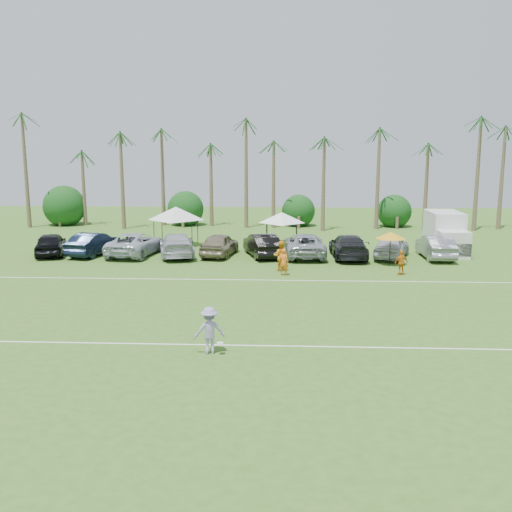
{
  "coord_description": "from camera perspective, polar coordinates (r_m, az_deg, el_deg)",
  "views": [
    {
      "loc": [
        4.36,
        -20.26,
        7.89
      ],
      "look_at": [
        2.76,
        13.53,
        1.6
      ],
      "focal_mm": 40.0,
      "sensor_mm": 36.0,
      "label": 1
    }
  ],
  "objects": [
    {
      "name": "bush_tree_1",
      "position": [
        60.47,
        -7.19,
        4.67
      ],
      "size": [
        4.0,
        4.0,
        4.0
      ],
      "color": "brown",
      "rests_on": "ground"
    },
    {
      "name": "parked_car_0",
      "position": [
        46.11,
        -19.81,
        1.15
      ],
      "size": [
        3.37,
        5.48,
        1.74
      ],
      "primitive_type": "imported",
      "rotation": [
        0.0,
        0.0,
        3.42
      ],
      "color": "black",
      "rests_on": "ground"
    },
    {
      "name": "parked_car_1",
      "position": [
        45.21,
        -15.92,
        1.19
      ],
      "size": [
        3.01,
        5.57,
        1.74
      ],
      "primitive_type": "imported",
      "rotation": [
        0.0,
        0.0,
        2.91
      ],
      "color": "black",
      "rests_on": "ground"
    },
    {
      "name": "parked_car_3",
      "position": [
        43.36,
        -7.94,
        1.11
      ],
      "size": [
        3.76,
        6.4,
        1.74
      ],
      "primitive_type": "imported",
      "rotation": [
        0.0,
        0.0,
        3.37
      ],
      "color": "#B0B1BB",
      "rests_on": "ground"
    },
    {
      "name": "parked_car_4",
      "position": [
        43.23,
        -3.66,
        1.17
      ],
      "size": [
        2.84,
        5.37,
        1.74
      ],
      "primitive_type": "imported",
      "rotation": [
        0.0,
        0.0,
        2.98
      ],
      "color": "#7C6F57",
      "rests_on": "ground"
    },
    {
      "name": "palm_tree_7",
      "position": [
        58.42,
        6.44,
        12.6
      ],
      "size": [
        2.4,
        2.4,
        11.9
      ],
      "color": "brown",
      "rests_on": "ground"
    },
    {
      "name": "ground",
      "position": [
        22.18,
        -8.96,
        -10.44
      ],
      "size": [
        120.0,
        120.0,
        0.0
      ],
      "primitive_type": "plane",
      "color": "#37611D",
      "rests_on": "ground"
    },
    {
      "name": "sideline_player_a",
      "position": [
        36.41,
        2.79,
        -0.59
      ],
      "size": [
        0.74,
        0.61,
        1.75
      ],
      "primitive_type": "imported",
      "rotation": [
        0.0,
        0.0,
        2.79
      ],
      "color": "orange",
      "rests_on": "ground"
    },
    {
      "name": "parked_car_7",
      "position": [
        42.84,
        9.21,
        0.96
      ],
      "size": [
        2.57,
        6.06,
        1.74
      ],
      "primitive_type": "imported",
      "rotation": [
        0.0,
        0.0,
        3.16
      ],
      "color": "black",
      "rests_on": "ground"
    },
    {
      "name": "palm_tree_10",
      "position": [
        61.19,
        20.86,
        11.1
      ],
      "size": [
        2.4,
        2.4,
        10.9
      ],
      "color": "brown",
      "rests_on": "ground"
    },
    {
      "name": "parked_car_6",
      "position": [
        42.98,
        4.89,
        1.09
      ],
      "size": [
        3.02,
        6.33,
        1.74
      ],
      "primitive_type": "imported",
      "rotation": [
        0.0,
        0.0,
        3.16
      ],
      "color": "#9599A1",
      "rests_on": "ground"
    },
    {
      "name": "palm_tree_4",
      "position": [
        58.86,
        -5.54,
        10.08
      ],
      "size": [
        2.4,
        2.4,
        8.9
      ],
      "color": "brown",
      "rests_on": "ground"
    },
    {
      "name": "canopy_tent_left",
      "position": [
        47.81,
        -8.02,
        4.9
      ],
      "size": [
        4.73,
        4.73,
        3.84
      ],
      "color": "black",
      "rests_on": "ground"
    },
    {
      "name": "sideline_player_b",
      "position": [
        37.77,
        2.48,
        0.01
      ],
      "size": [
        1.07,
        0.88,
        2.0
      ],
      "primitive_type": "imported",
      "rotation": [
        0.0,
        0.0,
        3.0
      ],
      "color": "orange",
      "rests_on": "ground"
    },
    {
      "name": "palm_tree_8",
      "position": [
        58.9,
        11.32,
        9.93
      ],
      "size": [
        2.4,
        2.4,
        8.9
      ],
      "color": "brown",
      "rests_on": "ground"
    },
    {
      "name": "palm_tree_3",
      "position": [
        59.6,
        -9.48,
        12.48
      ],
      "size": [
        2.4,
        2.4,
        11.9
      ],
      "color": "brown",
      "rests_on": "ground"
    },
    {
      "name": "bush_tree_3",
      "position": [
        60.7,
        13.8,
        4.47
      ],
      "size": [
        4.0,
        4.0,
        4.0
      ],
      "color": "brown",
      "rests_on": "ground"
    },
    {
      "name": "bush_tree_0",
      "position": [
        63.99,
        -18.77,
        4.51
      ],
      "size": [
        4.0,
        4.0,
        4.0
      ],
      "color": "brown",
      "rests_on": "ground"
    },
    {
      "name": "parked_car_2",
      "position": [
        44.31,
        -11.97,
        1.19
      ],
      "size": [
        3.66,
        6.58,
        1.74
      ],
      "primitive_type": "imported",
      "rotation": [
        0.0,
        0.0,
        3.01
      ],
      "color": "#B4BAC5",
      "rests_on": "ground"
    },
    {
      "name": "parked_car_9",
      "position": [
        44.17,
        17.51,
        0.9
      ],
      "size": [
        1.88,
        5.3,
        1.74
      ],
      "primitive_type": "imported",
      "rotation": [
        0.0,
        0.0,
        3.15
      ],
      "color": "gray",
      "rests_on": "ground"
    },
    {
      "name": "sideline_player_c",
      "position": [
        37.64,
        14.34,
        -0.66
      ],
      "size": [
        1.02,
        0.68,
        1.6
      ],
      "primitive_type": "imported",
      "rotation": [
        0.0,
        0.0,
        3.48
      ],
      "color": "orange",
      "rests_on": "ground"
    },
    {
      "name": "palm_tree_2",
      "position": [
        60.53,
        -13.24,
        11.51
      ],
      "size": [
        2.4,
        2.4,
        10.9
      ],
      "color": "brown",
      "rests_on": "ground"
    },
    {
      "name": "frisbee_player",
      "position": [
        22.61,
        -4.68,
        -7.41
      ],
      "size": [
        1.34,
        0.96,
        1.88
      ],
      "rotation": [
        0.0,
        0.0,
        3.38
      ],
      "color": "#978AC4",
      "rests_on": "ground"
    },
    {
      "name": "box_truck",
      "position": [
        46.89,
        18.48,
        2.37
      ],
      "size": [
        2.47,
        6.12,
        3.13
      ],
      "rotation": [
        0.0,
        0.0,
        -0.02
      ],
      "color": "silver",
      "rests_on": "ground"
    },
    {
      "name": "palm_tree_5",
      "position": [
        58.43,
        -1.59,
        10.98
      ],
      "size": [
        2.4,
        2.4,
        9.9
      ],
      "color": "brown",
      "rests_on": "ground"
    },
    {
      "name": "palm_tree_9",
      "position": [
        59.84,
        16.17,
        10.57
      ],
      "size": [
        2.4,
        2.4,
        9.9
      ],
      "color": "brown",
      "rests_on": "ground"
    },
    {
      "name": "market_umbrella",
      "position": [
        40.48,
        13.31,
        2.03
      ],
      "size": [
        2.11,
        2.11,
        2.35
      ],
      "color": "black",
      "rests_on": "ground"
    },
    {
      "name": "canopy_tent_right",
      "position": [
        48.36,
        2.6,
        4.39
      ],
      "size": [
        3.93,
        3.93,
        3.19
      ],
      "color": "black",
      "rests_on": "ground"
    },
    {
      "name": "palm_tree_0",
      "position": [
        63.95,
        -21.94,
        9.42
      ],
      "size": [
        2.4,
        2.4,
        8.9
      ],
      "color": "brown",
      "rests_on": "ground"
    },
    {
      "name": "bush_tree_2",
      "position": [
        59.6,
        4.29,
        4.63
      ],
      "size": [
        4.0,
        4.0,
        4.0
      ],
      "color": "brown",
      "rests_on": "ground"
    },
    {
      "name": "field_lines",
      "position": [
        29.66,
        -5.86,
        -4.94
      ],
      "size": [
        80.0,
        12.1,
        0.01
      ],
      "color": "white",
      "rests_on": "ground"
    },
    {
      "name": "palm_tree_1",
      "position": [
        62.06,
        -17.72,
        10.47
      ],
      "size": [
        2.4,
        2.4,
        9.9
      ],
      "color": "brown",
      "rests_on": "ground"
    },
    {
      "name": "parked_car_5",
      "position": [
        42.91,
        0.6,
        1.12
      ],
      "size": [
        3.24,
        5.59,
        1.74
      ],
      "primitive_type": "imported",
      "rotation": [
        0.0,
        0.0,
        3.42
      ],
      "color": "black",
      "rests_on": "ground"
    },
    {
      "name": "parked_car_8",
      "position": [
        43.42,
        13.41,
        0.94
      ],
      "size": [
        3.68,
        5.51,
        1.74
      ],
      "primitive_type": "imported",
      "rotation": [
        0.0,
        0.0,
        2.79
      ],
      "color": "#BABAC5",
      "rests_on": "ground"
    },
    {
      "name": "palm_tree_6",
      "position": [
        58.28,
        2.41,
        11.82
      ],
      "size": [
        2.4,
        2.4,
        10.9
      ],
      "color": "brown",
      "rests_on": "ground"
    }
  ]
}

